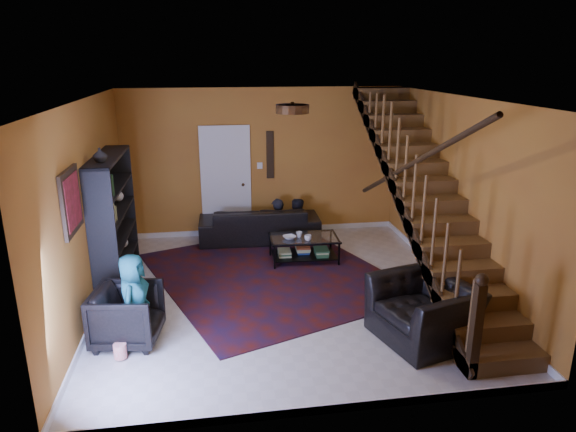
% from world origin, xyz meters
% --- Properties ---
extents(floor, '(5.50, 5.50, 0.00)m').
position_xyz_m(floor, '(0.00, 0.00, 0.00)').
color(floor, beige).
rests_on(floor, ground).
extents(room, '(5.50, 5.50, 5.50)m').
position_xyz_m(room, '(-1.33, 1.33, 0.05)').
color(room, '#B37827').
rests_on(room, ground).
extents(staircase, '(0.95, 5.02, 3.18)m').
position_xyz_m(staircase, '(2.12, -0.00, 1.40)').
color(staircase, brown).
rests_on(staircase, floor).
extents(bookshelf, '(0.35, 1.80, 2.00)m').
position_xyz_m(bookshelf, '(-2.40, 0.60, 0.96)').
color(bookshelf, black).
rests_on(bookshelf, floor).
extents(door, '(0.82, 0.05, 2.05)m').
position_xyz_m(door, '(-0.70, 2.73, 1.02)').
color(door, silver).
rests_on(door, floor).
extents(framed_picture, '(0.04, 0.74, 0.74)m').
position_xyz_m(framed_picture, '(-2.57, -0.90, 1.75)').
color(framed_picture, maroon).
rests_on(framed_picture, room).
extents(wall_hanging, '(0.14, 0.03, 0.90)m').
position_xyz_m(wall_hanging, '(0.15, 2.73, 1.55)').
color(wall_hanging, black).
rests_on(wall_hanging, room).
extents(ceiling_fixture, '(0.40, 0.40, 0.10)m').
position_xyz_m(ceiling_fixture, '(0.00, -0.80, 2.74)').
color(ceiling_fixture, '#3F2814').
rests_on(ceiling_fixture, room).
extents(rug, '(4.38, 4.65, 0.02)m').
position_xyz_m(rug, '(-0.10, 0.65, 0.01)').
color(rug, '#42110B').
rests_on(rug, floor).
extents(sofa, '(2.25, 0.93, 0.65)m').
position_xyz_m(sofa, '(-0.12, 2.30, 0.33)').
color(sofa, black).
rests_on(sofa, floor).
extents(armchair_left, '(0.87, 0.85, 0.70)m').
position_xyz_m(armchair_left, '(-2.05, -1.07, 0.35)').
color(armchair_left, black).
rests_on(armchair_left, floor).
extents(armchair_right, '(1.28, 1.37, 0.74)m').
position_xyz_m(armchair_right, '(1.50, -1.54, 0.37)').
color(armchair_right, black).
rests_on(armchair_right, floor).
extents(person_adult_a, '(0.45, 0.30, 1.24)m').
position_xyz_m(person_adult_a, '(0.23, 2.35, 0.17)').
color(person_adult_a, black).
rests_on(person_adult_a, sofa).
extents(person_adult_b, '(0.61, 0.48, 1.23)m').
position_xyz_m(person_adult_b, '(0.59, 2.35, 0.16)').
color(person_adult_b, black).
rests_on(person_adult_b, sofa).
extents(person_child, '(0.46, 0.61, 1.14)m').
position_xyz_m(person_child, '(-1.95, -1.10, 0.57)').
color(person_child, '#18595B').
rests_on(person_child, armchair_left).
extents(coffee_table, '(1.16, 0.71, 0.43)m').
position_xyz_m(coffee_table, '(0.52, 1.15, 0.25)').
color(coffee_table, black).
rests_on(coffee_table, floor).
extents(cup_a, '(0.12, 0.12, 0.09)m').
position_xyz_m(cup_a, '(0.55, 0.97, 0.48)').
color(cup_a, '#999999').
rests_on(cup_a, coffee_table).
extents(cup_b, '(0.12, 0.12, 0.09)m').
position_xyz_m(cup_b, '(0.44, 1.15, 0.48)').
color(cup_b, '#999999').
rests_on(cup_b, coffee_table).
extents(bowl, '(0.26, 0.26, 0.05)m').
position_xyz_m(bowl, '(0.26, 1.10, 0.46)').
color(bowl, '#999999').
rests_on(bowl, coffee_table).
extents(vase, '(0.18, 0.18, 0.19)m').
position_xyz_m(vase, '(-2.41, 0.10, 2.10)').
color(vase, '#999999').
rests_on(vase, bookshelf).
extents(popcorn_bucket, '(0.19, 0.19, 0.17)m').
position_xyz_m(popcorn_bucket, '(-2.10, -1.46, 0.11)').
color(popcorn_bucket, red).
rests_on(popcorn_bucket, rug).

